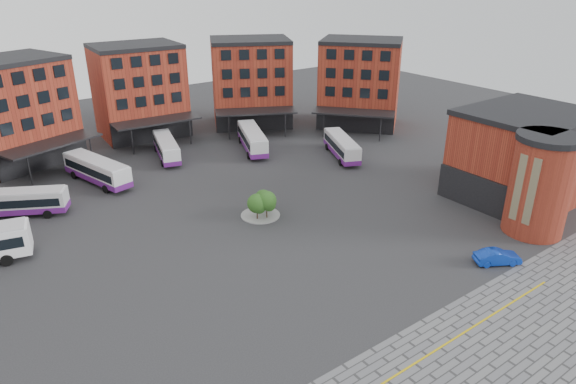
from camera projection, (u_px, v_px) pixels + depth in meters
ground at (314, 268)px, 47.62m from camera, size 160.00×160.00×0.00m
yellow_line at (452, 340)px, 38.38m from camera, size 26.00×0.15×0.02m
main_building at (112, 113)px, 70.30m from camera, size 94.14×42.48×14.60m
east_building at (526, 160)px, 58.78m from camera, size 17.40×15.40×10.60m
tree_island at (263, 203)px, 56.48m from camera, size 4.40×4.40×3.25m
bus_b at (17, 202)px, 56.96m from camera, size 10.54×7.23×3.00m
bus_c at (97, 170)px, 65.59m from camera, size 5.43×11.80×3.24m
bus_d at (166, 147)px, 74.19m from camera, size 5.08×10.75×2.95m
bus_e at (252, 139)px, 77.32m from camera, size 6.75×11.62×3.23m
bus_f at (342, 146)px, 74.59m from camera, size 6.62×10.69×2.99m
blue_car at (497, 257)px, 48.01m from camera, size 4.47×3.45×1.42m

